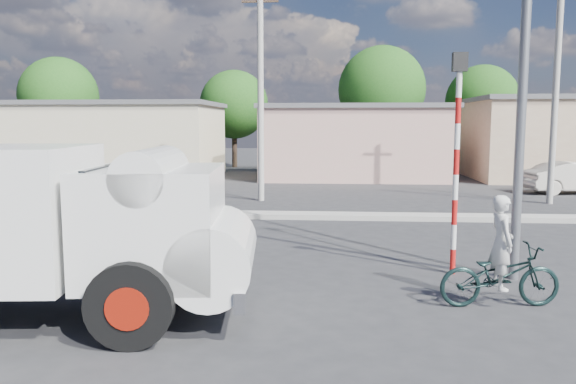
# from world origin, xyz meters

# --- Properties ---
(ground_plane) EXTENTS (120.00, 120.00, 0.00)m
(ground_plane) POSITION_xyz_m (0.00, 0.00, 0.00)
(ground_plane) COLOR #29292B
(ground_plane) RESTS_ON ground
(median) EXTENTS (40.00, 0.80, 0.16)m
(median) POSITION_xyz_m (0.00, 8.00, 0.08)
(median) COLOR #99968E
(median) RESTS_ON ground
(truck) EXTENTS (6.65, 3.09, 2.66)m
(truck) POSITION_xyz_m (-3.68, -1.72, 1.48)
(truck) COLOR black
(truck) RESTS_ON ground
(bicycle) EXTENTS (2.05, 0.91, 1.04)m
(bicycle) POSITION_xyz_m (3.53, -0.52, 0.52)
(bicycle) COLOR black
(bicycle) RESTS_ON ground
(cyclist) EXTENTS (0.43, 0.61, 1.55)m
(cyclist) POSITION_xyz_m (3.53, -0.52, 0.78)
(cyclist) COLOR silver
(cyclist) RESTS_ON ground
(car_cream) EXTENTS (4.33, 2.05, 1.37)m
(car_cream) POSITION_xyz_m (11.25, 15.34, 0.69)
(car_cream) COLOR beige
(car_cream) RESTS_ON ground
(traffic_pole) EXTENTS (0.28, 0.18, 4.36)m
(traffic_pole) POSITION_xyz_m (3.20, 1.50, 2.59)
(traffic_pole) COLOR red
(traffic_pole) RESTS_ON ground
(streetlight) EXTENTS (2.34, 0.22, 9.00)m
(streetlight) POSITION_xyz_m (4.14, 1.20, 4.96)
(streetlight) COLOR slate
(streetlight) RESTS_ON ground
(building_row) EXTENTS (37.80, 7.30, 4.44)m
(building_row) POSITION_xyz_m (1.10, 22.00, 2.13)
(building_row) COLOR beige
(building_row) RESTS_ON ground
(tree_row) EXTENTS (34.13, 7.32, 8.10)m
(tree_row) POSITION_xyz_m (-2.27, 28.62, 4.83)
(tree_row) COLOR #38281E
(tree_row) RESTS_ON ground
(utility_poles) EXTENTS (35.40, 0.24, 8.00)m
(utility_poles) POSITION_xyz_m (3.25, 12.00, 4.07)
(utility_poles) COLOR #99968E
(utility_poles) RESTS_ON ground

